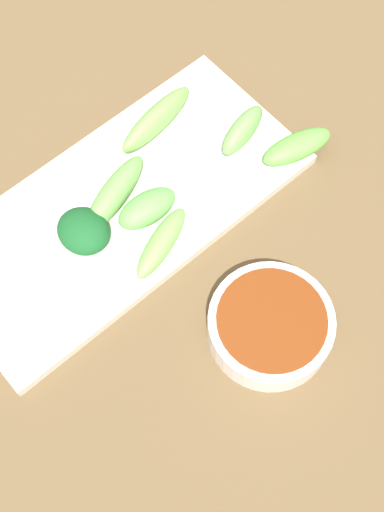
# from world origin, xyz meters

# --- Properties ---
(tabletop) EXTENTS (2.10, 2.10, 0.02)m
(tabletop) POSITION_xyz_m (0.00, 0.00, 0.01)
(tabletop) COLOR brown
(tabletop) RESTS_ON ground
(sauce_bowl) EXTENTS (0.11, 0.11, 0.03)m
(sauce_bowl) POSITION_xyz_m (-0.12, -0.02, 0.04)
(sauce_bowl) COLOR white
(sauce_bowl) RESTS_ON tabletop
(serving_plate) EXTENTS (0.17, 0.36, 0.01)m
(serving_plate) POSITION_xyz_m (0.06, 0.00, 0.03)
(serving_plate) COLOR silver
(serving_plate) RESTS_ON tabletop
(broccoli_stalk_0) EXTENTS (0.05, 0.10, 0.03)m
(broccoli_stalk_0) POSITION_xyz_m (0.07, 0.00, 0.05)
(broccoli_stalk_0) COLOR #71B353
(broccoli_stalk_0) RESTS_ON serving_plate
(broccoli_stalk_1) EXTENTS (0.05, 0.08, 0.02)m
(broccoli_stalk_1) POSITION_xyz_m (-0.00, 0.00, 0.04)
(broccoli_stalk_1) COLOR #79BB54
(broccoli_stalk_1) RESTS_ON serving_plate
(broccoli_stalk_2) EXTENTS (0.04, 0.10, 0.03)m
(broccoli_stalk_2) POSITION_xyz_m (0.11, -0.08, 0.05)
(broccoli_stalk_2) COLOR #79B753
(broccoli_stalk_2) RESTS_ON serving_plate
(broccoli_stalk_3) EXTENTS (0.04, 0.06, 0.03)m
(broccoli_stalk_3) POSITION_xyz_m (0.04, -0.01, 0.04)
(broccoli_stalk_3) COLOR #67B150
(broccoli_stalk_3) RESTS_ON serving_plate
(broccoli_stalk_4) EXTENTS (0.04, 0.07, 0.03)m
(broccoli_stalk_4) POSITION_xyz_m (0.04, -0.14, 0.05)
(broccoli_stalk_4) COLOR #75B858
(broccoli_stalk_4) RESTS_ON serving_plate
(broccoli_leafy_5) EXTENTS (0.06, 0.05, 0.03)m
(broccoli_leafy_5) POSITION_xyz_m (0.05, 0.05, 0.05)
(broccoli_leafy_5) COLOR #185725
(broccoli_leafy_5) RESTS_ON serving_plate
(broccoli_stalk_6) EXTENTS (0.04, 0.08, 0.02)m
(broccoli_stalk_6) POSITION_xyz_m (-0.01, -0.17, 0.04)
(broccoli_stalk_6) COLOR #67BB47
(broccoli_stalk_6) RESTS_ON serving_plate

